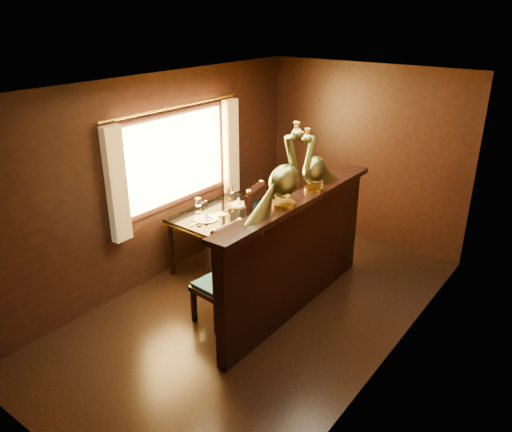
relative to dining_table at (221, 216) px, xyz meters
The scene contains 8 objects.
ground 1.38m from the dining_table, 30.21° to the right, with size 5.00×5.00×0.00m, color black.
room_shell 1.42m from the dining_table, 31.64° to the right, with size 3.04×5.04×2.52m.
partition 1.38m from the dining_table, 12.51° to the right, with size 0.26×2.70×1.36m.
dining_table is the anchor object (origin of this frame).
chair_left 1.36m from the dining_table, 48.34° to the right, with size 0.47×0.49×1.22m.
chair_right 0.49m from the dining_table, ahead, with size 0.54×0.56×1.25m.
peacock_left 1.83m from the dining_table, 23.94° to the right, with size 0.26×0.68×0.81m, color #194C36, non-canonical shape.
peacock_right 1.69m from the dining_table, ahead, with size 0.22×0.60×0.71m, color #194C36, non-canonical shape.
Camera 1 is at (2.86, -3.83, 3.20)m, focal length 35.00 mm.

